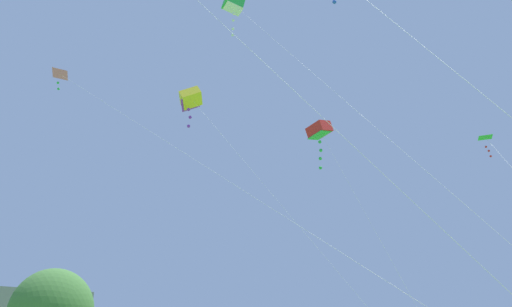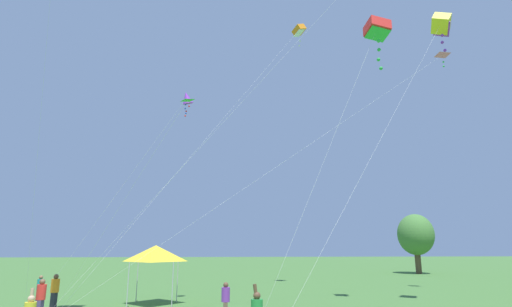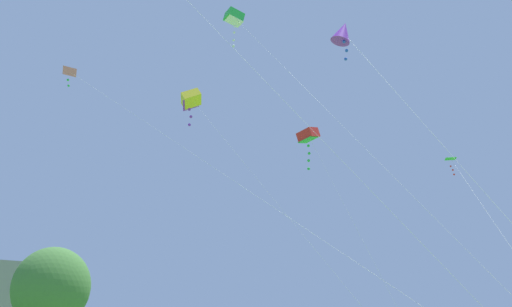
{
  "view_description": "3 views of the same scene",
  "coord_description": "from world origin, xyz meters",
  "px_view_note": "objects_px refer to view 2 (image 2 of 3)",
  "views": [
    {
      "loc": [
        -11.99,
        -3.1,
        2.82
      ],
      "look_at": [
        -4.1,
        8.97,
        8.66
      ],
      "focal_mm": 35.0,
      "sensor_mm": 36.0,
      "label": 1
    },
    {
      "loc": [
        19.8,
        7.19,
        3.31
      ],
      "look_at": [
        -2.43,
        9.01,
        8.5
      ],
      "focal_mm": 28.0,
      "sensor_mm": 36.0,
      "label": 2
    },
    {
      "loc": [
        -16.01,
        -5.07,
        3.11
      ],
      "look_at": [
        -4.65,
        9.27,
        9.27
      ],
      "focal_mm": 35.0,
      "sensor_mm": 36.0,
      "label": 3
    }
  ],
  "objects_px": {
    "kite_orange_box_0": "(299,31)",
    "kite_yellow_box_6": "(441,25)",
    "person_orange_shirt": "(55,290)",
    "person_purple_shirt": "(226,299)",
    "person_teal_shirt": "(40,288)",
    "kite_green_delta_3": "(183,108)",
    "kite_pink_delta_2": "(440,56)",
    "kite_purple_diamond_1": "(187,98)",
    "person_red_shirt": "(41,297)",
    "kite_red_box_7": "(377,30)",
    "festival_tent": "(156,253)"
  },
  "relations": [
    {
      "from": "kite_green_delta_3",
      "to": "person_teal_shirt",
      "type": "bearing_deg",
      "value": -135.85
    },
    {
      "from": "person_purple_shirt",
      "to": "kite_yellow_box_6",
      "type": "relative_size",
      "value": 0.1
    },
    {
      "from": "person_purple_shirt",
      "to": "kite_orange_box_0",
      "type": "distance_m",
      "value": 25.68
    },
    {
      "from": "person_teal_shirt",
      "to": "kite_orange_box_0",
      "type": "distance_m",
      "value": 28.39
    },
    {
      "from": "person_red_shirt",
      "to": "person_purple_shirt",
      "type": "bearing_deg",
      "value": 179.85
    },
    {
      "from": "kite_green_delta_3",
      "to": "kite_yellow_box_6",
      "type": "bearing_deg",
      "value": 104.62
    },
    {
      "from": "person_red_shirt",
      "to": "kite_purple_diamond_1",
      "type": "relative_size",
      "value": 0.14
    },
    {
      "from": "person_red_shirt",
      "to": "kite_green_delta_3",
      "type": "distance_m",
      "value": 11.29
    },
    {
      "from": "festival_tent",
      "to": "person_red_shirt",
      "type": "bearing_deg",
      "value": -48.16
    },
    {
      "from": "person_red_shirt",
      "to": "person_orange_shirt",
      "type": "bearing_deg",
      "value": -73.53
    },
    {
      "from": "person_teal_shirt",
      "to": "kite_purple_diamond_1",
      "type": "bearing_deg",
      "value": -160.22
    },
    {
      "from": "kite_yellow_box_6",
      "to": "person_purple_shirt",
      "type": "bearing_deg",
      "value": -84.25
    },
    {
      "from": "person_orange_shirt",
      "to": "person_purple_shirt",
      "type": "xyz_separation_m",
      "value": [
        3.95,
        9.26,
        -0.08
      ]
    },
    {
      "from": "person_red_shirt",
      "to": "kite_yellow_box_6",
      "type": "relative_size",
      "value": 0.1
    },
    {
      "from": "person_purple_shirt",
      "to": "kite_green_delta_3",
      "type": "bearing_deg",
      "value": -123.8
    },
    {
      "from": "person_purple_shirt",
      "to": "kite_pink_delta_2",
      "type": "bearing_deg",
      "value": 29.8
    },
    {
      "from": "kite_red_box_7",
      "to": "kite_orange_box_0",
      "type": "bearing_deg",
      "value": -177.84
    },
    {
      "from": "person_red_shirt",
      "to": "kite_pink_delta_2",
      "type": "relative_size",
      "value": 0.07
    },
    {
      "from": "kite_orange_box_0",
      "to": "kite_red_box_7",
      "type": "height_order",
      "value": "kite_orange_box_0"
    },
    {
      "from": "person_purple_shirt",
      "to": "kite_purple_diamond_1",
      "type": "relative_size",
      "value": 0.13
    },
    {
      "from": "person_purple_shirt",
      "to": "kite_purple_diamond_1",
      "type": "height_order",
      "value": "kite_purple_diamond_1"
    },
    {
      "from": "person_red_shirt",
      "to": "kite_pink_delta_2",
      "type": "bearing_deg",
      "value": -158.6
    },
    {
      "from": "person_purple_shirt",
      "to": "kite_pink_delta_2",
      "type": "xyz_separation_m",
      "value": [
        -7.82,
        16.63,
        16.96
      ]
    },
    {
      "from": "person_orange_shirt",
      "to": "kite_yellow_box_6",
      "type": "distance_m",
      "value": 27.22
    },
    {
      "from": "person_teal_shirt",
      "to": "kite_orange_box_0",
      "type": "bearing_deg",
      "value": -127.12
    },
    {
      "from": "person_orange_shirt",
      "to": "kite_orange_box_0",
      "type": "relative_size",
      "value": 0.08
    },
    {
      "from": "kite_purple_diamond_1",
      "to": "kite_red_box_7",
      "type": "xyz_separation_m",
      "value": [
        7.66,
        9.59,
        0.83
      ]
    },
    {
      "from": "person_orange_shirt",
      "to": "kite_pink_delta_2",
      "type": "distance_m",
      "value": 31.14
    },
    {
      "from": "person_red_shirt",
      "to": "kite_red_box_7",
      "type": "height_order",
      "value": "kite_red_box_7"
    },
    {
      "from": "kite_orange_box_0",
      "to": "kite_yellow_box_6",
      "type": "bearing_deg",
      "value": 30.22
    },
    {
      "from": "festival_tent",
      "to": "kite_green_delta_3",
      "type": "xyz_separation_m",
      "value": [
        7.71,
        2.07,
        6.45
      ]
    },
    {
      "from": "person_orange_shirt",
      "to": "kite_yellow_box_6",
      "type": "bearing_deg",
      "value": -124.04
    },
    {
      "from": "festival_tent",
      "to": "kite_pink_delta_2",
      "type": "height_order",
      "value": "kite_pink_delta_2"
    },
    {
      "from": "person_purple_shirt",
      "to": "kite_green_delta_3",
      "type": "relative_size",
      "value": 0.17
    },
    {
      "from": "person_red_shirt",
      "to": "kite_purple_diamond_1",
      "type": "bearing_deg",
      "value": -143.48
    },
    {
      "from": "kite_red_box_7",
      "to": "kite_green_delta_3",
      "type": "bearing_deg",
      "value": -93.32
    },
    {
      "from": "person_teal_shirt",
      "to": "kite_green_delta_3",
      "type": "height_order",
      "value": "kite_green_delta_3"
    },
    {
      "from": "festival_tent",
      "to": "kite_orange_box_0",
      "type": "height_order",
      "value": "kite_orange_box_0"
    },
    {
      "from": "person_orange_shirt",
      "to": "kite_orange_box_0",
      "type": "height_order",
      "value": "kite_orange_box_0"
    },
    {
      "from": "person_teal_shirt",
      "to": "person_orange_shirt",
      "type": "distance_m",
      "value": 3.55
    },
    {
      "from": "person_teal_shirt",
      "to": "kite_yellow_box_6",
      "type": "relative_size",
      "value": 0.09
    },
    {
      "from": "kite_orange_box_0",
      "to": "kite_purple_diamond_1",
      "type": "bearing_deg",
      "value": -48.2
    },
    {
      "from": "festival_tent",
      "to": "person_orange_shirt",
      "type": "xyz_separation_m",
      "value": [
        1.15,
        -5.12,
        -1.91
      ]
    },
    {
      "from": "person_red_shirt",
      "to": "kite_orange_box_0",
      "type": "xyz_separation_m",
      "value": [
        -11.58,
        15.08,
        21.4
      ]
    },
    {
      "from": "kite_orange_box_0",
      "to": "kite_green_delta_3",
      "type": "relative_size",
      "value": 2.36
    },
    {
      "from": "kite_yellow_box_6",
      "to": "kite_red_box_7",
      "type": "bearing_deg",
      "value": -53.42
    },
    {
      "from": "festival_tent",
      "to": "person_orange_shirt",
      "type": "distance_m",
      "value": 5.58
    },
    {
      "from": "kite_purple_diamond_1",
      "to": "kite_red_box_7",
      "type": "relative_size",
      "value": 0.94
    },
    {
      "from": "festival_tent",
      "to": "kite_red_box_7",
      "type": "distance_m",
      "value": 17.31
    },
    {
      "from": "person_teal_shirt",
      "to": "kite_green_delta_3",
      "type": "relative_size",
      "value": 0.16
    }
  ]
}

